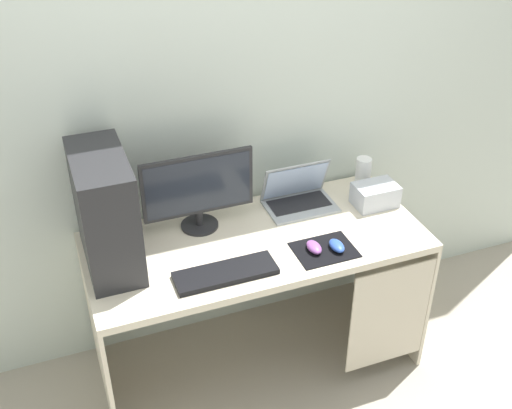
{
  "coord_description": "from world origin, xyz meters",
  "views": [
    {
      "loc": [
        -0.8,
        -2.11,
        2.38
      ],
      "look_at": [
        0.0,
        0.0,
        0.92
      ],
      "focal_mm": 44.57,
      "sensor_mm": 36.0,
      "label": 1
    }
  ],
  "objects_px": {
    "pc_tower": "(106,211)",
    "projector": "(375,195)",
    "monitor": "(198,190)",
    "laptop": "(298,197)",
    "speaker": "(363,173)",
    "mouse_right": "(337,246)",
    "mouse_left": "(314,247)",
    "keyboard": "(226,273)"
  },
  "relations": [
    {
      "from": "monitor",
      "to": "mouse_right",
      "type": "xyz_separation_m",
      "value": [
        0.5,
        -0.37,
        -0.17
      ]
    },
    {
      "from": "mouse_left",
      "to": "keyboard",
      "type": "bearing_deg",
      "value": -177.16
    },
    {
      "from": "keyboard",
      "to": "mouse_left",
      "type": "bearing_deg",
      "value": 2.84
    },
    {
      "from": "pc_tower",
      "to": "speaker",
      "type": "distance_m",
      "value": 1.28
    },
    {
      "from": "speaker",
      "to": "mouse_left",
      "type": "xyz_separation_m",
      "value": [
        -0.44,
        -0.39,
        -0.06
      ]
    },
    {
      "from": "laptop",
      "to": "mouse_right",
      "type": "height_order",
      "value": "laptop"
    },
    {
      "from": "laptop",
      "to": "mouse_left",
      "type": "distance_m",
      "value": 0.37
    },
    {
      "from": "laptop",
      "to": "projector",
      "type": "height_order",
      "value": "laptop"
    },
    {
      "from": "laptop",
      "to": "keyboard",
      "type": "bearing_deg",
      "value": -142.2
    },
    {
      "from": "mouse_right",
      "to": "mouse_left",
      "type": "bearing_deg",
      "value": 165.26
    },
    {
      "from": "laptop",
      "to": "projector",
      "type": "bearing_deg",
      "value": -20.4
    },
    {
      "from": "projector",
      "to": "mouse_right",
      "type": "height_order",
      "value": "projector"
    },
    {
      "from": "mouse_left",
      "to": "mouse_right",
      "type": "xyz_separation_m",
      "value": [
        0.1,
        -0.03,
        0.0
      ]
    },
    {
      "from": "keyboard",
      "to": "mouse_right",
      "type": "relative_size",
      "value": 4.38
    },
    {
      "from": "pc_tower",
      "to": "monitor",
      "type": "height_order",
      "value": "pc_tower"
    },
    {
      "from": "mouse_left",
      "to": "mouse_right",
      "type": "bearing_deg",
      "value": -14.74
    },
    {
      "from": "speaker",
      "to": "mouse_left",
      "type": "height_order",
      "value": "speaker"
    },
    {
      "from": "pc_tower",
      "to": "speaker",
      "type": "relative_size",
      "value": 3.05
    },
    {
      "from": "pc_tower",
      "to": "keyboard",
      "type": "relative_size",
      "value": 1.17
    },
    {
      "from": "pc_tower",
      "to": "projector",
      "type": "bearing_deg",
      "value": -0.35
    },
    {
      "from": "pc_tower",
      "to": "monitor",
      "type": "xyz_separation_m",
      "value": [
        0.41,
        0.1,
        -0.05
      ]
    },
    {
      "from": "speaker",
      "to": "keyboard",
      "type": "height_order",
      "value": "speaker"
    },
    {
      "from": "monitor",
      "to": "mouse_left",
      "type": "relative_size",
      "value": 5.18
    },
    {
      "from": "monitor",
      "to": "projector",
      "type": "xyz_separation_m",
      "value": [
        0.83,
        -0.11,
        -0.14
      ]
    },
    {
      "from": "keyboard",
      "to": "mouse_right",
      "type": "height_order",
      "value": "mouse_right"
    },
    {
      "from": "monitor",
      "to": "speaker",
      "type": "bearing_deg",
      "value": 3.28
    },
    {
      "from": "mouse_right",
      "to": "keyboard",
      "type": "bearing_deg",
      "value": 179.43
    },
    {
      "from": "monitor",
      "to": "laptop",
      "type": "bearing_deg",
      "value": 1.7
    },
    {
      "from": "laptop",
      "to": "speaker",
      "type": "relative_size",
      "value": 2.02
    },
    {
      "from": "keyboard",
      "to": "projector",
      "type": "bearing_deg",
      "value": 17.02
    },
    {
      "from": "keyboard",
      "to": "speaker",
      "type": "bearing_deg",
      "value": 25.99
    },
    {
      "from": "projector",
      "to": "mouse_left",
      "type": "relative_size",
      "value": 2.08
    },
    {
      "from": "keyboard",
      "to": "mouse_left",
      "type": "distance_m",
      "value": 0.4
    },
    {
      "from": "pc_tower",
      "to": "keyboard",
      "type": "bearing_deg",
      "value": -32.49
    },
    {
      "from": "monitor",
      "to": "keyboard",
      "type": "height_order",
      "value": "monitor"
    },
    {
      "from": "monitor",
      "to": "projector",
      "type": "bearing_deg",
      "value": -7.67
    },
    {
      "from": "keyboard",
      "to": "mouse_right",
      "type": "bearing_deg",
      "value": -0.57
    },
    {
      "from": "monitor",
      "to": "mouse_left",
      "type": "xyz_separation_m",
      "value": [
        0.4,
        -0.34,
        -0.17
      ]
    },
    {
      "from": "monitor",
      "to": "projector",
      "type": "distance_m",
      "value": 0.85
    },
    {
      "from": "speaker",
      "to": "mouse_right",
      "type": "distance_m",
      "value": 0.55
    },
    {
      "from": "laptop",
      "to": "mouse_right",
      "type": "relative_size",
      "value": 3.39
    },
    {
      "from": "speaker",
      "to": "pc_tower",
      "type": "bearing_deg",
      "value": -173.09
    }
  ]
}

